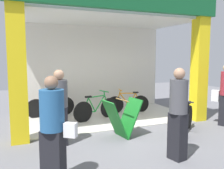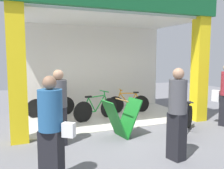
{
  "view_description": "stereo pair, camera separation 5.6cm",
  "coord_description": "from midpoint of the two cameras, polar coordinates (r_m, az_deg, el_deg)",
  "views": [
    {
      "loc": [
        -2.75,
        -5.85,
        1.97
      ],
      "look_at": [
        0.0,
        0.7,
        1.15
      ],
      "focal_mm": 39.38,
      "sensor_mm": 36.0,
      "label": 1
    },
    {
      "loc": [
        -2.7,
        -5.87,
        1.97
      ],
      "look_at": [
        0.0,
        0.7,
        1.15
      ],
      "focal_mm": 39.38,
      "sensor_mm": 36.0,
      "label": 2
    }
  ],
  "objects": [
    {
      "name": "pedestrian_2",
      "position": [
        4.81,
        14.78,
        -6.37
      ],
      "size": [
        0.39,
        0.39,
        1.76
      ],
      "color": "black",
      "rests_on": "ground"
    },
    {
      "name": "pedestrian_3",
      "position": [
        5.56,
        -12.4,
        -4.92
      ],
      "size": [
        0.42,
        0.6,
        1.68
      ],
      "color": "black",
      "rests_on": "ground"
    },
    {
      "name": "shop_facade",
      "position": [
        7.84,
        -2.45,
        7.16
      ],
      "size": [
        5.77,
        3.1,
        3.81
      ],
      "color": "beige",
      "rests_on": "ground"
    },
    {
      "name": "sandwich_board_sign",
      "position": [
        6.04,
        2.11,
        -7.84
      ],
      "size": [
        0.91,
        0.67,
        0.94
      ],
      "color": "#197226",
      "rests_on": "ground"
    },
    {
      "name": "bicycle_inside_1",
      "position": [
        8.29,
        -14.19,
        -4.91
      ],
      "size": [
        1.58,
        0.43,
        0.87
      ],
      "color": "black",
      "rests_on": "ground"
    },
    {
      "name": "bicycle_inside_0",
      "position": [
        7.64,
        -3.87,
        -5.63
      ],
      "size": [
        1.56,
        0.55,
        0.89
      ],
      "color": "black",
      "rests_on": "ground"
    },
    {
      "name": "pedestrian_1",
      "position": [
        3.87,
        -13.96,
        -10.0
      ],
      "size": [
        0.6,
        0.54,
        1.69
      ],
      "color": "black",
      "rests_on": "ground"
    },
    {
      "name": "ground_plane",
      "position": [
        6.76,
        2.09,
        -10.37
      ],
      "size": [
        19.14,
        19.14,
        0.0
      ],
      "primitive_type": "plane",
      "color": "slate",
      "rests_on": "ground"
    },
    {
      "name": "bicycle_inside_2",
      "position": [
        8.61,
        3.56,
        -4.39
      ],
      "size": [
        1.5,
        0.42,
        0.83
      ],
      "color": "black",
      "rests_on": "ground"
    },
    {
      "name": "bicycle_parked_0",
      "position": [
        6.65,
        16.59,
        -7.78
      ],
      "size": [
        1.26,
        1.05,
        0.88
      ],
      "color": "black",
      "rests_on": "ground"
    }
  ]
}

